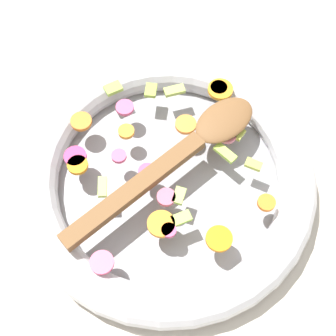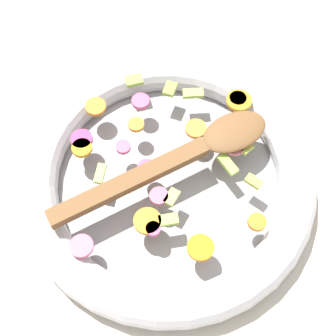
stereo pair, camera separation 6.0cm
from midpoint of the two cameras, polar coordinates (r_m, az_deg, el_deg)
The scene contains 4 objects.
ground_plane at distance 0.65m, azimuth 2.65°, elevation -2.28°, with size 4.00×4.00×0.00m, color beige.
skillet at distance 0.63m, azimuth 2.74°, elevation -1.43°, with size 0.39×0.39×0.05m.
chopped_vegetables at distance 0.61m, azimuth 2.66°, elevation 1.17°, with size 0.30×0.32×0.01m.
wooden_spoon at distance 0.60m, azimuth 4.98°, elevation 1.30°, with size 0.21×0.27×0.01m.
Camera 2 is at (-0.12, 0.25, 0.59)m, focal length 50.00 mm.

